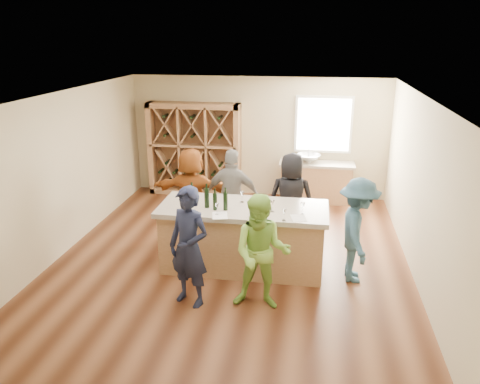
# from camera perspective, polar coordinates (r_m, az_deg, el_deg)

# --- Properties ---
(floor) EXTENTS (6.00, 7.00, 0.10)m
(floor) POSITION_cam_1_polar(r_m,az_deg,el_deg) (8.31, -0.91, -8.26)
(floor) COLOR brown
(floor) RESTS_ON ground
(ceiling) EXTENTS (6.00, 7.00, 0.10)m
(ceiling) POSITION_cam_1_polar(r_m,az_deg,el_deg) (7.45, -1.03, 12.01)
(ceiling) COLOR white
(ceiling) RESTS_ON ground
(wall_back) EXTENTS (6.00, 0.10, 2.80)m
(wall_back) POSITION_cam_1_polar(r_m,az_deg,el_deg) (11.15, 2.27, 6.76)
(wall_back) COLOR #C5B68F
(wall_back) RESTS_ON ground
(wall_front) EXTENTS (6.00, 0.10, 2.80)m
(wall_front) POSITION_cam_1_polar(r_m,az_deg,el_deg) (4.59, -8.96, -12.02)
(wall_front) COLOR #C5B68F
(wall_front) RESTS_ON ground
(wall_left) EXTENTS (0.10, 7.00, 2.80)m
(wall_left) POSITION_cam_1_polar(r_m,az_deg,el_deg) (8.80, -20.93, 2.19)
(wall_left) COLOR #C5B68F
(wall_left) RESTS_ON ground
(wall_right) EXTENTS (0.10, 7.00, 2.80)m
(wall_right) POSITION_cam_1_polar(r_m,az_deg,el_deg) (7.84, 21.56, 0.14)
(wall_right) COLOR #C5B68F
(wall_right) RESTS_ON ground
(window_frame) EXTENTS (1.30, 0.06, 1.30)m
(window_frame) POSITION_cam_1_polar(r_m,az_deg,el_deg) (10.93, 10.14, 8.10)
(window_frame) COLOR white
(window_frame) RESTS_ON wall_back
(window_pane) EXTENTS (1.18, 0.01, 1.18)m
(window_pane) POSITION_cam_1_polar(r_m,az_deg,el_deg) (10.90, 10.15, 8.06)
(window_pane) COLOR white
(window_pane) RESTS_ON wall_back
(wine_rack) EXTENTS (2.20, 0.45, 2.20)m
(wine_rack) POSITION_cam_1_polar(r_m,az_deg,el_deg) (11.23, -5.58, 5.19)
(wine_rack) COLOR #A0744C
(wine_rack) RESTS_ON floor
(back_counter_base) EXTENTS (1.60, 0.58, 0.86)m
(back_counter_base) POSITION_cam_1_polar(r_m,az_deg,el_deg) (10.99, 9.24, 1.09)
(back_counter_base) COLOR #A0744C
(back_counter_base) RESTS_ON floor
(back_counter_top) EXTENTS (1.70, 0.62, 0.06)m
(back_counter_top) POSITION_cam_1_polar(r_m,az_deg,el_deg) (10.86, 9.37, 3.41)
(back_counter_top) COLOR #A69A88
(back_counter_top) RESTS_ON back_counter_base
(sink) EXTENTS (0.54, 0.54, 0.19)m
(sink) POSITION_cam_1_polar(r_m,az_deg,el_deg) (10.83, 8.34, 4.09)
(sink) COLOR silver
(sink) RESTS_ON back_counter_top
(faucet) EXTENTS (0.02, 0.02, 0.30)m
(faucet) POSITION_cam_1_polar(r_m,az_deg,el_deg) (10.99, 8.38, 4.61)
(faucet) COLOR silver
(faucet) RESTS_ON back_counter_top
(tasting_counter_base) EXTENTS (2.60, 1.00, 1.00)m
(tasting_counter_base) POSITION_cam_1_polar(r_m,az_deg,el_deg) (7.77, 0.38, -5.78)
(tasting_counter_base) COLOR #A0744C
(tasting_counter_base) RESTS_ON floor
(tasting_counter_top) EXTENTS (2.72, 1.12, 0.08)m
(tasting_counter_top) POSITION_cam_1_polar(r_m,az_deg,el_deg) (7.56, 0.39, -2.06)
(tasting_counter_top) COLOR #A69A88
(tasting_counter_top) RESTS_ON tasting_counter_base
(wine_bottle_a) EXTENTS (0.10, 0.10, 0.32)m
(wine_bottle_a) POSITION_cam_1_polar(r_m,az_deg,el_deg) (7.55, -5.85, -0.56)
(wine_bottle_a) COLOR black
(wine_bottle_a) RESTS_ON tasting_counter_top
(wine_bottle_c) EXTENTS (0.10, 0.10, 0.32)m
(wine_bottle_c) POSITION_cam_1_polar(r_m,az_deg,el_deg) (7.47, -4.07, -0.74)
(wine_bottle_c) COLOR black
(wine_bottle_c) RESTS_ON tasting_counter_top
(wine_bottle_d) EXTENTS (0.08, 0.08, 0.28)m
(wine_bottle_d) POSITION_cam_1_polar(r_m,az_deg,el_deg) (7.37, -3.06, -1.18)
(wine_bottle_d) COLOR black
(wine_bottle_d) RESTS_ON tasting_counter_top
(wine_bottle_e) EXTENTS (0.09, 0.09, 0.29)m
(wine_bottle_e) POSITION_cam_1_polar(r_m,az_deg,el_deg) (7.35, -1.78, -1.13)
(wine_bottle_e) COLOR black
(wine_bottle_e) RESTS_ON tasting_counter_top
(wine_glass_a) EXTENTS (0.09, 0.09, 0.18)m
(wine_glass_a) POSITION_cam_1_polar(r_m,az_deg,el_deg) (7.19, -2.83, -2.13)
(wine_glass_a) COLOR white
(wine_glass_a) RESTS_ON tasting_counter_top
(wine_glass_b) EXTENTS (0.08, 0.08, 0.17)m
(wine_glass_b) POSITION_cam_1_polar(r_m,az_deg,el_deg) (7.05, 1.90, -2.55)
(wine_glass_b) COLOR white
(wine_glass_b) RESTS_ON tasting_counter_top
(wine_glass_c) EXTENTS (0.08, 0.08, 0.19)m
(wine_glass_c) POSITION_cam_1_polar(r_m,az_deg,el_deg) (6.98, 5.40, -2.79)
(wine_glass_c) COLOR white
(wine_glass_c) RESTS_ON tasting_counter_top
(wine_glass_d) EXTENTS (0.09, 0.09, 0.19)m
(wine_glass_d) POSITION_cam_1_polar(r_m,az_deg,el_deg) (7.31, 3.95, -1.70)
(wine_glass_d) COLOR white
(wine_glass_d) RESTS_ON tasting_counter_top
(wine_glass_e) EXTENTS (0.08, 0.08, 0.20)m
(wine_glass_e) POSITION_cam_1_polar(r_m,az_deg,el_deg) (7.24, 7.64, -2.01)
(wine_glass_e) COLOR white
(wine_glass_e) RESTS_ON tasting_counter_top
(tasting_menu_a) EXTENTS (0.30, 0.36, 0.00)m
(tasting_menu_a) POSITION_cam_1_polar(r_m,az_deg,el_deg) (7.18, -2.47, -2.86)
(tasting_menu_a) COLOR white
(tasting_menu_a) RESTS_ON tasting_counter_top
(tasting_menu_b) EXTENTS (0.26, 0.31, 0.00)m
(tasting_menu_b) POSITION_cam_1_polar(r_m,az_deg,el_deg) (7.16, 2.09, -2.93)
(tasting_menu_b) COLOR white
(tasting_menu_b) RESTS_ON tasting_counter_top
(tasting_menu_c) EXTENTS (0.28, 0.34, 0.00)m
(tasting_menu_c) POSITION_cam_1_polar(r_m,az_deg,el_deg) (7.13, 7.18, -3.16)
(tasting_menu_c) COLOR white
(tasting_menu_c) RESTS_ON tasting_counter_top
(person_near_left) EXTENTS (0.77, 0.68, 1.76)m
(person_near_left) POSITION_cam_1_polar(r_m,az_deg,el_deg) (6.65, -6.23, -6.70)
(person_near_left) COLOR #191E38
(person_near_left) RESTS_ON floor
(person_near_right) EXTENTS (0.82, 0.45, 1.68)m
(person_near_right) POSITION_cam_1_polar(r_m,az_deg,el_deg) (6.54, 2.66, -7.44)
(person_near_right) COLOR #8CC64C
(person_near_right) RESTS_ON floor
(person_server) EXTENTS (0.54, 1.10, 1.68)m
(person_server) POSITION_cam_1_polar(r_m,az_deg,el_deg) (7.47, 14.12, -4.59)
(person_server) COLOR #335972
(person_server) RESTS_ON floor
(person_far_mid) EXTENTS (1.08, 0.61, 1.77)m
(person_far_mid) POSITION_cam_1_polar(r_m,az_deg,el_deg) (8.59, -0.90, -0.55)
(person_far_mid) COLOR slate
(person_far_mid) RESTS_ON floor
(person_far_right) EXTENTS (0.84, 0.55, 1.71)m
(person_far_right) POSITION_cam_1_polar(r_m,az_deg,el_deg) (8.60, 6.24, -0.82)
(person_far_right) COLOR black
(person_far_right) RESTS_ON floor
(person_far_left) EXTENTS (1.60, 0.59, 1.72)m
(person_far_left) POSITION_cam_1_polar(r_m,az_deg,el_deg) (8.96, -5.89, 0.02)
(person_far_left) COLOR #994C19
(person_far_left) RESTS_ON floor
(wine_glass_f) EXTENTS (0.07, 0.07, 0.18)m
(wine_glass_f) POSITION_cam_1_polar(r_m,az_deg,el_deg) (7.71, 0.26, -0.61)
(wine_glass_f) COLOR white
(wine_glass_f) RESTS_ON tasting_counter_top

